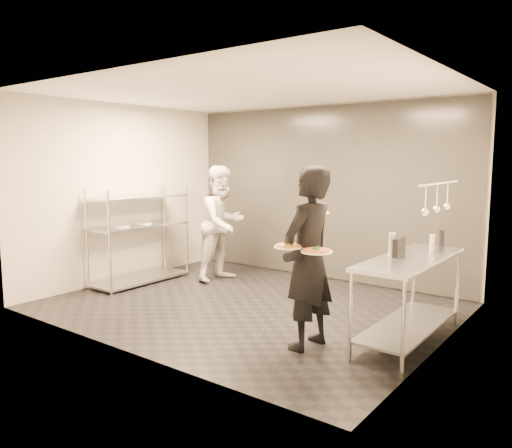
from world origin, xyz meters
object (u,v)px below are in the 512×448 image
Objects in this scene: pass_rack at (139,234)px; pizza_plate_near at (288,246)px; pos_monitor at (399,247)px; bottle_clear at (432,243)px; salad_plate at (317,211)px; bottle_green at (392,244)px; bottle_dark at (442,238)px; prep_counter at (410,284)px; waiter at (308,258)px; pizza_plate_far at (317,251)px; chef at (223,223)px.

pass_rack is 3.57m from pizza_plate_near.
pos_monitor is 1.47× the size of bottle_clear.
bottle_green is at bearing 34.16° from salad_plate.
bottle_green is at bearing -106.92° from bottle_dark.
pizza_plate_near is (-0.90, -0.97, 0.45)m from prep_counter.
waiter is at bearing -134.88° from prep_counter.
pizza_plate_near is at bearing -123.84° from bottle_clear.
bottle_clear is 0.93× the size of bottle_dark.
salad_plate is (3.48, -0.50, 0.63)m from pass_rack.
bottle_dark is (0.66, 1.76, -0.04)m from pizza_plate_far.
chef is 9.77× the size of bottle_clear.
pizza_plate_near is 2.02m from bottle_dark.
chef reaches higher than pizza_plate_near.
pizza_plate_far is 0.98m from bottle_green.
bottle_dark is at bearing 73.08° from bottle_green.
prep_counter is 8.88× the size of bottle_dark.
waiter is 10.00× the size of bottle_clear.
waiter is at bearing -134.38° from pos_monitor.
chef is at bearing 163.35° from bottle_green.
pass_rack is 4.33m from prep_counter.
bottle_clear is (4.40, 0.48, 0.25)m from pass_rack.
waiter reaches higher than pizza_plate_near.
bottle_dark is (0.85, 1.59, 0.08)m from waiter.
bottle_clear is (0.26, 0.53, -0.03)m from bottle_green.
pizza_plate_near is at bearing -118.84° from bottle_dark.
pizza_plate_near is 1.22m from pos_monitor.
bottle_dark is (4.40, 0.80, 0.25)m from pass_rack.
pizza_plate_far is at bearing -14.29° from pass_rack.
chef is (-3.38, 0.90, 0.29)m from prep_counter.
pass_rack is at bearing 179.26° from bottle_green.
pizza_plate_far is (0.20, -0.17, 0.13)m from waiter.
pass_rack is 4.43m from bottle_clear.
bottle_green reaches higher than pizza_plate_far.
waiter is at bearing 56.75° from pizza_plate_near.
chef is 3.36m from pizza_plate_far.
waiter is 1.80m from bottle_dark.
salad_plate is (-0.85, -0.51, 0.77)m from prep_counter.
pizza_plate_far is at bearing -121.46° from prep_counter.
bottle_green is at bearing -102.37° from chef.
waiter reaches higher than pizza_plate_far.
waiter is (-0.78, -0.79, 0.31)m from prep_counter.
pos_monitor is at bearing -0.36° from pass_rack.
prep_counter is at bearing -95.10° from bottle_dark.
pizza_plate_near is at bearing -15.75° from pass_rack.
bottle_dark reaches higher than pos_monitor.
pass_rack is 3.88m from pizza_plate_far.
waiter is 0.29m from pizza_plate_far.
pos_monitor is 1.36× the size of bottle_dark.
pass_rack is at bearing 171.78° from salad_plate.
bottle_green reaches higher than prep_counter.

